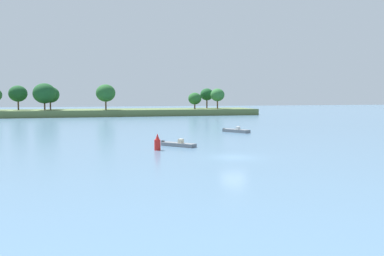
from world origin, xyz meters
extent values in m
plane|color=slate|center=(0.00, 0.00, 0.00)|extent=(400.00, 400.00, 0.00)
cube|color=#566B3D|center=(-5.51, 91.62, 0.97)|extent=(91.20, 17.07, 1.94)
cylinder|color=#513823|center=(-32.04, 93.88, 3.27)|extent=(0.44, 0.44, 2.68)
ellipsoid|color=#194C23|center=(-32.04, 93.88, 6.74)|extent=(5.31, 5.31, 4.78)
cylinder|color=#513823|center=(-24.33, 89.37, 3.07)|extent=(0.44, 0.44, 2.27)
ellipsoid|color=#194C23|center=(-24.33, 89.37, 6.80)|extent=(6.50, 6.50, 5.85)
cylinder|color=#513823|center=(-23.08, 94.55, 3.09)|extent=(0.44, 0.44, 2.31)
ellipsoid|color=#194C23|center=(-23.08, 94.55, 6.42)|extent=(5.43, 5.43, 4.89)
cylinder|color=#513823|center=(-7.00, 88.16, 3.28)|extent=(0.44, 0.44, 2.69)
ellipsoid|color=#235B28|center=(-7.00, 88.16, 6.91)|extent=(5.72, 5.72, 5.14)
cylinder|color=#513823|center=(21.15, 90.44, 2.72)|extent=(0.44, 0.44, 1.58)
ellipsoid|color=#235B28|center=(21.15, 90.44, 5.20)|extent=(4.22, 4.22, 3.80)
cylinder|color=#513823|center=(26.13, 93.44, 3.37)|extent=(0.44, 0.44, 2.86)
ellipsoid|color=#194C23|center=(26.13, 93.44, 6.55)|extent=(4.38, 4.38, 3.94)
cylinder|color=#513823|center=(28.11, 88.38, 3.26)|extent=(0.44, 0.44, 2.65)
ellipsoid|color=#2D6B33|center=(28.11, 88.38, 6.38)|extent=(4.48, 4.48, 4.04)
cube|color=slate|center=(10.56, 26.58, 0.26)|extent=(3.74, 4.80, 0.52)
cube|color=white|center=(10.75, 26.28, 0.77)|extent=(0.83, 0.78, 0.50)
cube|color=black|center=(9.17, 28.75, 0.28)|extent=(0.42, 0.41, 0.56)
cube|color=slate|center=(-3.26, 10.25, 0.21)|extent=(3.82, 4.25, 0.43)
cube|color=beige|center=(-3.04, 9.98, 0.68)|extent=(0.77, 0.76, 0.50)
cube|color=black|center=(-4.82, 12.11, 0.28)|extent=(0.43, 0.42, 0.56)
cylinder|color=red|center=(-6.39, 7.41, 0.60)|extent=(0.70, 0.70, 1.20)
cone|color=red|center=(-6.39, 7.41, 1.55)|extent=(0.49, 0.49, 0.70)
camera|label=1|loc=(-14.92, -38.87, 6.15)|focal=39.16mm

